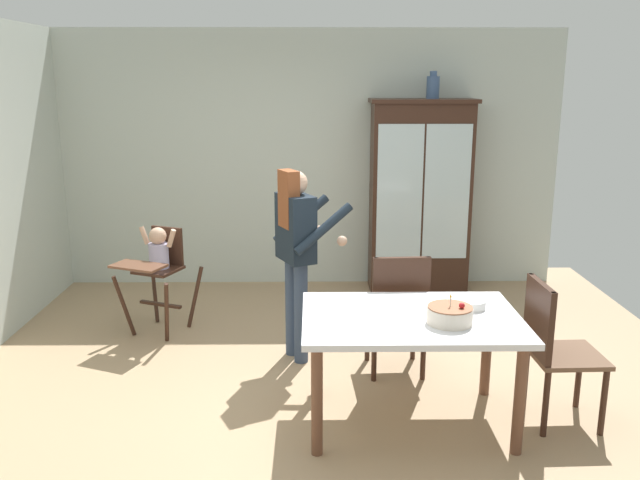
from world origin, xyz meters
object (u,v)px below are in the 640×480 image
(ceramic_vase, at_px, (433,87))
(dining_chair_right_end, at_px, (552,343))
(china_cabinet, at_px, (420,196))
(dining_chair_far_side, at_px, (398,306))
(adult_person, at_px, (297,242))
(high_chair_with_toddler, at_px, (158,261))
(dining_table, at_px, (411,330))
(serving_bowl, at_px, (472,304))
(birthday_cake, at_px, (450,315))

(ceramic_vase, distance_m, dining_chair_right_end, 3.25)
(china_cabinet, distance_m, dining_chair_right_end, 2.90)
(dining_chair_far_side, bearing_deg, adult_person, -26.98)
(china_cabinet, height_order, dining_chair_right_end, china_cabinet)
(high_chair_with_toddler, xyz_separation_m, dining_chair_right_end, (2.89, -1.62, -0.10))
(ceramic_vase, height_order, dining_table, ceramic_vase)
(adult_person, xyz_separation_m, dining_table, (0.75, -1.03, -0.33))
(serving_bowl, xyz_separation_m, dining_chair_far_side, (-0.41, 0.56, -0.21))
(high_chair_with_toddler, distance_m, adult_person, 1.39)
(china_cabinet, relative_size, high_chair_with_toddler, 2.10)
(china_cabinet, relative_size, adult_person, 1.31)
(serving_bowl, bearing_deg, dining_chair_right_end, -16.09)
(dining_table, bearing_deg, china_cabinet, 80.14)
(dining_table, height_order, serving_bowl, serving_bowl)
(dining_table, distance_m, serving_bowl, 0.45)
(china_cabinet, relative_size, dining_chair_far_side, 2.08)
(dining_table, relative_size, birthday_cake, 4.96)
(birthday_cake, xyz_separation_m, dining_chair_far_side, (-0.21, 0.82, -0.24))
(dining_table, xyz_separation_m, serving_bowl, (0.42, 0.14, 0.12))
(adult_person, relative_size, birthday_cake, 5.47)
(adult_person, bearing_deg, ceramic_vase, -62.15)
(high_chair_with_toddler, xyz_separation_m, serving_bowl, (2.39, -1.48, 0.11))
(dining_chair_right_end, bearing_deg, serving_bowl, 72.09)
(high_chair_with_toddler, height_order, dining_chair_right_end, dining_chair_right_end)
(serving_bowl, relative_size, dining_chair_right_end, 0.19)
(adult_person, distance_m, dining_chair_right_end, 2.00)
(dining_chair_right_end, bearing_deg, adult_person, 56.20)
(dining_table, height_order, dining_chair_right_end, dining_chair_right_end)
(adult_person, xyz_separation_m, serving_bowl, (1.17, -0.89, -0.20))
(dining_table, distance_m, birthday_cake, 0.29)
(adult_person, distance_m, dining_chair_far_side, 0.93)
(high_chair_with_toddler, height_order, birthday_cake, high_chair_with_toddler)
(adult_person, bearing_deg, dining_chair_right_end, -147.50)
(ceramic_vase, bearing_deg, high_chair_with_toddler, -154.69)
(adult_person, height_order, dining_table, adult_person)
(ceramic_vase, height_order, birthday_cake, ceramic_vase)
(china_cabinet, xyz_separation_m, adult_person, (-1.24, -1.79, -0.04))
(birthday_cake, distance_m, dining_chair_right_end, 0.74)
(china_cabinet, height_order, birthday_cake, china_cabinet)
(dining_table, relative_size, serving_bowl, 7.71)
(dining_table, bearing_deg, ceramic_vase, 78.32)
(high_chair_with_toddler, bearing_deg, birthday_cake, -15.73)
(ceramic_vase, bearing_deg, dining_chair_right_end, -83.43)
(adult_person, relative_size, dining_table, 1.10)
(dining_chair_far_side, distance_m, dining_chair_right_end, 1.14)
(high_chair_with_toddler, bearing_deg, dining_table, -16.44)
(ceramic_vase, xyz_separation_m, dining_chair_right_end, (0.33, -2.83, -1.56))
(birthday_cake, bearing_deg, serving_bowl, 53.16)
(china_cabinet, bearing_deg, birthday_cake, -95.31)
(high_chair_with_toddler, height_order, dining_table, high_chair_with_toddler)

